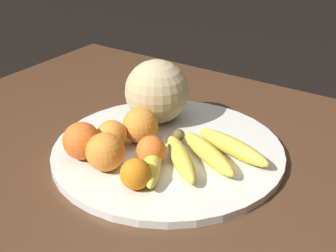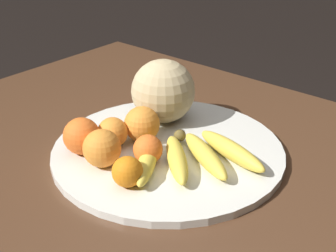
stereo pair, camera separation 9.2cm
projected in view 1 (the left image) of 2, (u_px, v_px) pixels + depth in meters
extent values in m
cube|color=#4C301E|center=(155.00, 176.00, 0.93)|extent=(1.28, 1.05, 0.04)
cube|color=#4C301E|center=(103.00, 159.00, 1.70)|extent=(0.07, 0.07, 0.72)
cylinder|color=silver|center=(168.00, 151.00, 0.96)|extent=(0.47, 0.47, 0.02)
torus|color=#47382D|center=(168.00, 150.00, 0.96)|extent=(0.47, 0.47, 0.01)
sphere|color=tan|center=(157.00, 91.00, 1.03)|extent=(0.14, 0.14, 0.14)
sphere|color=brown|center=(178.00, 135.00, 0.97)|extent=(0.03, 0.03, 0.03)
ellipsoid|color=gold|center=(152.00, 162.00, 0.87)|extent=(0.12, 0.16, 0.03)
ellipsoid|color=gold|center=(181.00, 158.00, 0.88)|extent=(0.15, 0.14, 0.04)
ellipsoid|color=gold|center=(208.00, 153.00, 0.90)|extent=(0.17, 0.12, 0.04)
ellipsoid|color=gold|center=(233.00, 147.00, 0.92)|extent=(0.18, 0.08, 0.04)
sphere|color=orange|center=(149.00, 150.00, 0.89)|extent=(0.06, 0.06, 0.06)
sphere|color=orange|center=(140.00, 125.00, 0.96)|extent=(0.07, 0.07, 0.07)
sphere|color=orange|center=(105.00, 152.00, 0.87)|extent=(0.07, 0.07, 0.07)
sphere|color=orange|center=(136.00, 174.00, 0.82)|extent=(0.06, 0.06, 0.06)
sphere|color=orange|center=(82.00, 141.00, 0.91)|extent=(0.07, 0.07, 0.07)
sphere|color=orange|center=(112.00, 135.00, 0.94)|extent=(0.06, 0.06, 0.06)
cube|color=white|center=(134.00, 170.00, 0.88)|extent=(0.07, 0.05, 0.00)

